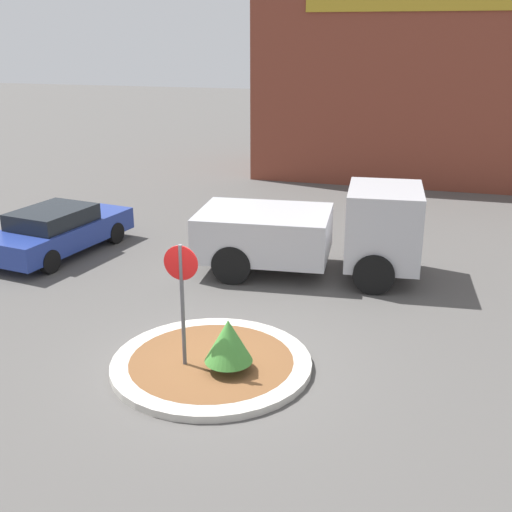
{
  "coord_description": "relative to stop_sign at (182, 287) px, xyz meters",
  "views": [
    {
      "loc": [
        3.62,
        -9.73,
        5.73
      ],
      "look_at": [
        0.13,
        2.51,
        1.31
      ],
      "focal_mm": 45.0,
      "sensor_mm": 36.0,
      "label": 1
    }
  ],
  "objects": [
    {
      "name": "ground_plane",
      "position": [
        0.41,
        0.26,
        -1.62
      ],
      "size": [
        120.0,
        120.0,
        0.0
      ],
      "primitive_type": "plane",
      "color": "#514F4C"
    },
    {
      "name": "traffic_island",
      "position": [
        0.41,
        0.26,
        -1.55
      ],
      "size": [
        3.65,
        3.65,
        0.14
      ],
      "color": "#BCB7AD",
      "rests_on": "ground_plane"
    },
    {
      "name": "stop_sign",
      "position": [
        0.0,
        0.0,
        0.0
      ],
      "size": [
        0.62,
        0.07,
        2.38
      ],
      "color": "#4C4C51",
      "rests_on": "ground_plane"
    },
    {
      "name": "island_shrub",
      "position": [
        0.83,
        0.0,
        -0.91
      ],
      "size": [
        0.85,
        0.85,
        0.96
      ],
      "color": "brown",
      "rests_on": "traffic_island"
    },
    {
      "name": "utility_truck",
      "position": [
        1.31,
        5.55,
        -0.5
      ],
      "size": [
        5.62,
        2.83,
        2.27
      ],
      "rotation": [
        0.0,
        0.0,
        0.09
      ],
      "color": "#B2B2B7",
      "rests_on": "ground_plane"
    },
    {
      "name": "storefront_building",
      "position": [
        3.91,
        18.67,
        2.26
      ],
      "size": [
        14.61,
        6.07,
        7.75
      ],
      "color": "brown",
      "rests_on": "ground_plane"
    },
    {
      "name": "parked_sedan_blue",
      "position": [
        -5.75,
        5.13,
        -0.95
      ],
      "size": [
        2.46,
        4.59,
        1.31
      ],
      "rotation": [
        0.0,
        0.0,
        1.41
      ],
      "color": "navy",
      "rests_on": "ground_plane"
    }
  ]
}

